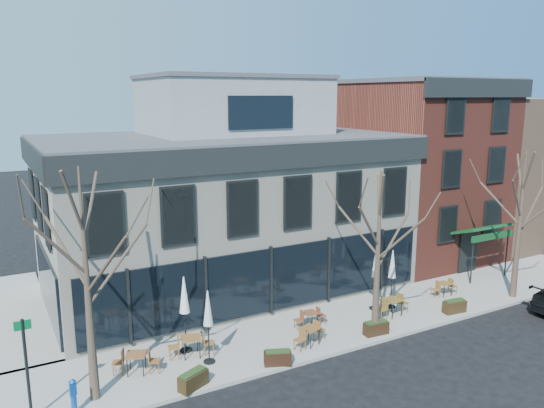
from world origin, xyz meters
TOP-DOWN VIEW (x-y plane):
  - ground at (0.00, 0.00)m, footprint 120.00×120.00m
  - sidewalk_front at (3.25, -2.15)m, footprint 33.50×4.70m
  - corner_building at (0.07, 5.07)m, footprint 18.39×10.39m
  - red_brick_building at (13.00, 4.98)m, footprint 8.20×11.78m
  - bg_building at (23.00, 6.00)m, footprint 12.00×12.00m
  - tree_corner at (-8.49, -3.20)m, footprint 3.93×3.98m
  - tree_mid at (3.01, -3.90)m, footprint 3.50×3.55m
  - tree_right at (12.01, -3.90)m, footprint 3.72×3.77m
  - sign_pole at (-10.50, -3.50)m, footprint 0.50×0.10m
  - call_box at (-9.26, -3.79)m, footprint 0.24×0.24m
  - cafe_set_0 at (-6.83, -2.23)m, footprint 1.79×1.11m
  - cafe_set_1 at (-4.60, -1.98)m, footprint 1.87×0.87m
  - cafe_set_2 at (-0.01, -3.41)m, footprint 1.75×0.95m
  - cafe_set_3 at (0.97, -1.93)m, footprint 1.55×0.65m
  - cafe_set_4 at (4.94, -2.79)m, footprint 1.89×0.81m
  - cafe_set_5 at (9.00, -2.12)m, footprint 1.58×0.66m
  - umbrella_0 at (-4.65, -1.48)m, footprint 0.50×0.50m
  - umbrella_1 at (-4.18, -2.78)m, footprint 0.47×0.47m
  - umbrella_3 at (4.73, -1.78)m, footprint 0.49×0.49m
  - umbrella_4 at (5.56, -1.99)m, footprint 0.46×0.46m
  - planter_0 at (-5.36, -4.20)m, footprint 1.20×0.87m
  - planter_1 at (-1.97, -4.20)m, footprint 1.11×0.78m
  - planter_2 at (3.01, -3.96)m, footprint 1.12×0.53m
  - planter_3 at (7.78, -3.92)m, footprint 1.15×0.56m

SIDE VIEW (x-z plane):
  - ground at x=0.00m, z-range 0.00..0.00m
  - sidewalk_front at x=3.25m, z-range 0.00..0.15m
  - planter_1 at x=-1.97m, z-range 0.15..0.73m
  - planter_2 at x=3.01m, z-range 0.15..0.75m
  - planter_3 at x=7.78m, z-range 0.15..0.77m
  - planter_0 at x=-5.36m, z-range 0.15..0.77m
  - cafe_set_3 at x=0.97m, z-range 0.16..0.97m
  - cafe_set_5 at x=9.00m, z-range 0.16..0.99m
  - cafe_set_2 at x=-0.01m, z-range 0.16..1.06m
  - cafe_set_0 at x=-6.83m, z-range 0.16..1.09m
  - cafe_set_1 at x=-4.60m, z-range 0.16..1.12m
  - cafe_set_4 at x=4.94m, z-range 0.16..1.14m
  - call_box at x=-9.26m, z-range 0.19..1.42m
  - sign_pole at x=-10.50m, z-range 0.37..3.77m
  - umbrella_4 at x=5.56m, z-range 0.74..3.61m
  - umbrella_1 at x=-4.18m, z-range 0.75..3.66m
  - umbrella_3 at x=4.73m, z-range 0.78..3.86m
  - umbrella_0 at x=-4.65m, z-range 0.79..3.92m
  - tree_mid at x=3.01m, z-range 0.27..7.31m
  - tree_right at x=12.01m, z-range 0.28..7.76m
  - tree_corner at x=-8.49m, z-range 0.29..8.21m
  - corner_building at x=0.07m, z-range -0.83..10.27m
  - bg_building at x=23.00m, z-range 0.00..10.00m
  - red_brick_building at x=13.00m, z-range 0.05..11.22m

